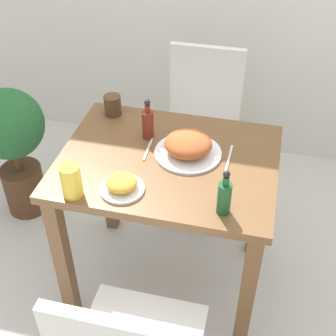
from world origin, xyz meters
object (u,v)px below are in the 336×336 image
juice_glass (71,181)px  potted_plant_left (12,140)px  sauce_bottle (148,123)px  condiment_bottle (224,196)px  chair_far (201,122)px  side_plate (122,185)px  drink_cup (113,105)px  food_plate (188,146)px

juice_glass → potted_plant_left: bearing=136.3°
sauce_bottle → condiment_bottle: (0.38, -0.38, 0.00)m
chair_far → side_plate: chair_far is taller
drink_cup → condiment_bottle: condiment_bottle is taller
food_plate → juice_glass: bearing=-136.8°
side_plate → juice_glass: 0.18m
side_plate → drink_cup: (-0.20, 0.49, 0.02)m
food_plate → sauce_bottle: (-0.19, 0.08, 0.03)m
side_plate → drink_cup: drink_cup is taller
side_plate → drink_cup: 0.53m
chair_far → condiment_bottle: bearing=-75.8°
chair_far → condiment_bottle: size_ratio=4.91×
chair_far → potted_plant_left: bearing=-159.0°
chair_far → condiment_bottle: condiment_bottle is taller
food_plate → sauce_bottle: 0.21m
sauce_bottle → chair_far: bearing=75.8°
drink_cup → potted_plant_left: (-0.61, 0.05, -0.33)m
drink_cup → chair_far: bearing=50.3°
chair_far → food_plate: 0.71m
juice_glass → potted_plant_left: (-0.64, 0.61, -0.35)m
side_plate → juice_glass: size_ratio=1.28×
side_plate → potted_plant_left: bearing=146.0°
condiment_bottle → potted_plant_left: condiment_bottle is taller
food_plate → condiment_bottle: bearing=-57.9°
juice_glass → sauce_bottle: (0.17, 0.42, 0.01)m
condiment_bottle → potted_plant_left: (-1.19, 0.57, -0.36)m
drink_cup → potted_plant_left: bearing=175.0°
sauce_bottle → potted_plant_left: (-0.81, 0.19, -0.36)m
juice_glass → condiment_bottle: bearing=4.3°
drink_cup → juice_glass: (0.03, -0.56, 0.02)m
food_plate → drink_cup: (-0.40, 0.22, 0.00)m
chair_far → drink_cup: bearing=-129.7°
drink_cup → condiment_bottle: (0.58, -0.52, 0.02)m
drink_cup → juice_glass: bearing=-86.6°
food_plate → sauce_bottle: sauce_bottle is taller
sauce_bottle → potted_plant_left: size_ratio=0.24×
drink_cup → sauce_bottle: bearing=-34.1°
juice_glass → potted_plant_left: juice_glass is taller
side_plate → potted_plant_left: size_ratio=0.22×
chair_far → sauce_bottle: 0.66m
chair_far → drink_cup: chair_far is taller
food_plate → drink_cup: 0.45m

